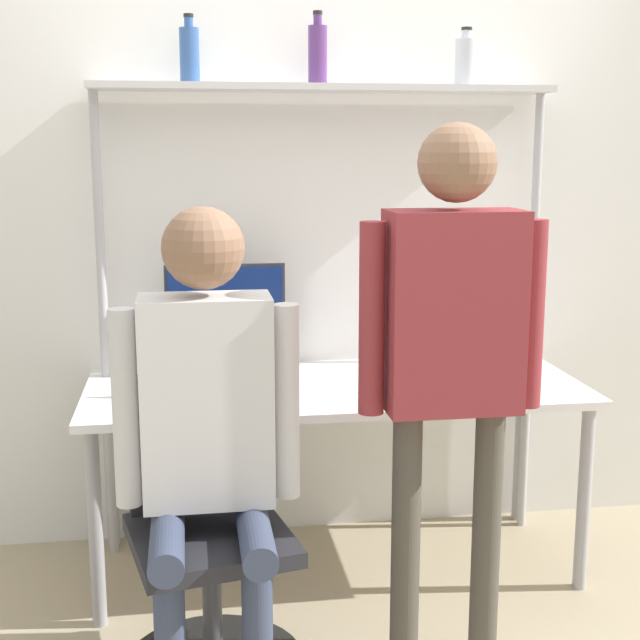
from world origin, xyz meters
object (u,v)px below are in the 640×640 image
person_seated (207,410)px  person_standing (452,331)px  monitor (226,317)px  bottle_clear (466,61)px  laptop (209,382)px  office_chair (209,586)px  bottle_blue (190,54)px  bottle_purple (318,53)px  cell_phone (278,401)px

person_seated → person_standing: 0.76m
monitor → person_standing: 1.14m
bottle_clear → laptop: bearing=-158.8°
office_chair → bottle_blue: bearing=90.4°
bottle_purple → laptop: bearing=-138.3°
person_seated → bottle_clear: bottle_clear is taller
laptop → person_standing: bearing=-39.2°
laptop → cell_phone: (0.24, -0.07, -0.06)m
cell_phone → person_seated: 0.57m
monitor → bottle_clear: 1.37m
laptop → person_standing: size_ratio=0.17×
person_standing → bottle_clear: bearing=71.6°
cell_phone → bottle_clear: 1.52m
office_chair → bottle_clear: 2.17m
office_chair → bottle_clear: (1.06, 0.91, 1.66)m
laptop → bottle_clear: 1.60m
person_seated → person_standing: bearing=-1.7°
bottle_purple → bottle_clear: (0.59, 0.00, -0.02)m
laptop → cell_phone: 0.25m
cell_phone → bottle_clear: (0.80, 0.47, 1.21)m
cell_phone → bottle_blue: size_ratio=0.60×
person_standing → bottle_blue: 1.51m
bottle_purple → bottle_clear: size_ratio=1.22×
person_seated → person_standing: size_ratio=0.86×
office_chair → bottle_purple: size_ratio=3.47×
person_standing → person_seated: bearing=178.3°
laptop → person_seated: person_seated is taller
bottle_blue → laptop: bearing=-85.2°
monitor → bottle_blue: bearing=162.1°
monitor → bottle_blue: 1.00m
monitor → bottle_clear: bottle_clear is taller
cell_phone → laptop: bearing=164.4°
monitor → cell_phone: bearing=-69.9°
bottle_purple → cell_phone: bearing=-114.5°
monitor → office_chair: monitor is taller
person_seated → bottle_clear: (1.05, 0.96, 1.08)m
laptop → bottle_clear: (1.03, 0.40, 1.15)m
laptop → cell_phone: size_ratio=1.94×
bottle_blue → monitor: bearing=-17.9°
laptop → person_seated: size_ratio=0.20×
monitor → laptop: size_ratio=1.61×
person_standing → bottle_clear: (0.33, 0.98, 0.87)m
cell_phone → bottle_blue: 1.33m
cell_phone → bottle_purple: size_ratio=0.56×
person_seated → bottle_clear: bearing=42.3°
office_chair → person_standing: bearing=-5.1°
bottle_purple → person_seated: bearing=-116.1°
monitor → cell_phone: size_ratio=3.12×
bottle_purple → monitor: bearing=-174.4°
person_standing → bottle_blue: size_ratio=6.79×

